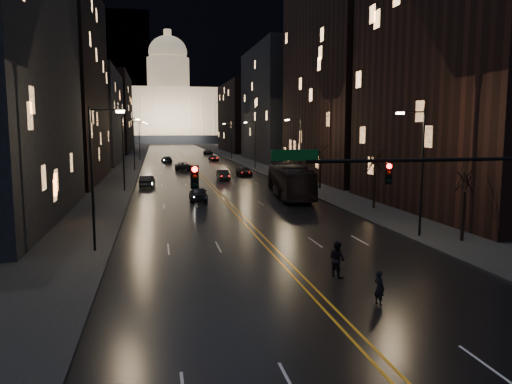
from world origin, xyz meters
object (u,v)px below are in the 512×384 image
pedestrian_a (379,288)px  pedestrian_b (337,259)px  oncoming_car_b (147,181)px  bus (290,181)px  receding_car_a (223,175)px  traffic_signal (434,183)px  oncoming_car_a (198,194)px

pedestrian_a → pedestrian_b: size_ratio=0.81×
oncoming_car_b → pedestrian_a: 47.76m
bus → receding_car_a: (-4.77, 20.45, -1.08)m
receding_car_a → pedestrian_a: bearing=-91.3°
traffic_signal → oncoming_car_b: traffic_signal is taller
oncoming_car_b → pedestrian_a: bearing=107.8°
receding_car_a → pedestrian_a: pedestrian_a is taller
receding_car_a → pedestrian_b: size_ratio=2.40×
receding_car_a → pedestrian_a: 53.96m
oncoming_car_b → receding_car_a: bearing=-141.2°
bus → pedestrian_a: (-5.06, -33.51, -1.06)m
pedestrian_a → oncoming_car_a: bearing=-10.3°
traffic_signal → bus: (1.48, 31.51, -3.27)m
oncoming_car_a → pedestrian_a: 33.40m
bus → oncoming_car_b: (-15.77, 13.04, -1.05)m
oncoming_car_b → receding_car_a: oncoming_car_b is taller
oncoming_car_a → pedestrian_a: bearing=100.0°
traffic_signal → pedestrian_a: traffic_signal is taller
receding_car_a → pedestrian_a: size_ratio=2.95×
pedestrian_b → traffic_signal: bearing=-145.6°
traffic_signal → receding_car_a: bearing=93.6°
traffic_signal → oncoming_car_b: (-14.29, 44.55, -4.32)m
traffic_signal → pedestrian_b: traffic_signal is taller
pedestrian_b → bus: bearing=-35.9°
oncoming_car_a → receding_car_a: (5.47, 20.96, -0.04)m
traffic_signal → receding_car_a: (-3.29, 51.96, -4.36)m
pedestrian_a → pedestrian_b: pedestrian_b is taller
traffic_signal → pedestrian_b: size_ratio=9.15×
bus → pedestrian_b: bus is taller
bus → receding_car_a: size_ratio=2.90×
bus → receding_car_a: 21.03m
oncoming_car_a → oncoming_car_b: size_ratio=0.97×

